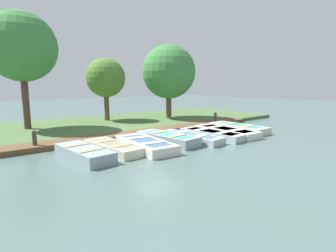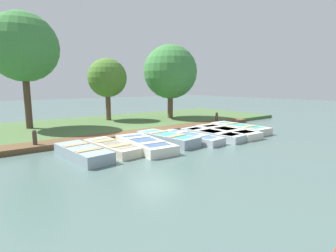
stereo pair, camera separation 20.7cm
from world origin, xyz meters
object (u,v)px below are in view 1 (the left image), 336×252
rowboat_6 (226,131)px  park_tree_far_left (21,47)px  rowboat_3 (167,138)px  rowboat_5 (212,134)px  rowboat_2 (145,144)px  rowboat_4 (190,137)px  mooring_post_far (215,119)px  rowboat_7 (239,128)px  mooring_post_near (35,140)px  rowboat_1 (113,147)px  park_tree_center (169,72)px  rowboat_0 (84,153)px  park_tree_left (106,78)px

rowboat_6 → park_tree_far_left: size_ratio=0.56×
rowboat_3 → rowboat_5: bearing=73.6°
rowboat_2 → rowboat_4: size_ratio=0.98×
park_tree_far_left → mooring_post_far: bearing=65.5°
rowboat_2 → rowboat_5: rowboat_2 is taller
rowboat_2 → rowboat_4: 2.53m
rowboat_2 → park_tree_far_left: (-7.15, -2.92, 4.34)m
rowboat_4 → rowboat_6: rowboat_6 is taller
rowboat_6 → mooring_post_far: 3.43m
rowboat_2 → park_tree_far_left: bearing=-152.7°
rowboat_4 → rowboat_7: bearing=84.7°
rowboat_3 → mooring_post_near: bearing=-120.6°
rowboat_5 → rowboat_6: 1.16m
rowboat_1 → park_tree_center: size_ratio=0.55×
rowboat_6 → mooring_post_near: bearing=-105.3°
mooring_post_near → rowboat_5: bearing=70.2°
rowboat_0 → rowboat_2: 2.51m
rowboat_4 → park_tree_center: size_ratio=0.62×
rowboat_4 → mooring_post_near: size_ratio=4.07×
rowboat_1 → rowboat_7: bearing=82.2°
rowboat_2 → mooring_post_far: mooring_post_far is taller
rowboat_6 → park_tree_center: (-6.13, 1.11, 3.32)m
rowboat_7 → park_tree_left: 9.15m
rowboat_5 → mooring_post_near: (-2.68, -7.43, 0.24)m
rowboat_0 → mooring_post_far: (-2.36, 9.71, 0.21)m
mooring_post_far → rowboat_0: bearing=-76.3°
rowboat_0 → rowboat_2: bearing=80.9°
rowboat_2 → park_tree_far_left: park_tree_far_left is taller
park_tree_center → rowboat_4: bearing=-30.8°
rowboat_6 → park_tree_center: size_ratio=0.67×
rowboat_4 → park_tree_far_left: bearing=-149.7°
rowboat_2 → rowboat_7: 6.40m
park_tree_left → park_tree_center: 4.42m
mooring_post_near → mooring_post_far: size_ratio=1.00×
rowboat_3 → rowboat_5: 2.52m
park_tree_far_left → rowboat_5: bearing=42.9°
rowboat_1 → rowboat_2: rowboat_2 is taller
rowboat_2 → park_tree_left: 8.42m
mooring_post_near → park_tree_center: (-3.50, 9.70, 3.08)m
rowboat_0 → park_tree_left: bearing=143.7°
mooring_post_far → park_tree_center: (-3.50, -1.08, 3.08)m
park_tree_center → rowboat_1: bearing=-52.6°
park_tree_left → park_tree_center: bearing=68.3°
rowboat_6 → park_tree_far_left: (-7.25, -7.94, 4.36)m
mooring_post_far → rowboat_1: bearing=-75.9°
rowboat_0 → rowboat_6: 7.53m
rowboat_5 → rowboat_7: bearing=91.1°
rowboat_6 → park_tree_far_left: park_tree_far_left is taller
rowboat_7 → rowboat_6: bearing=-78.7°
rowboat_3 → park_tree_left: bearing=168.6°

